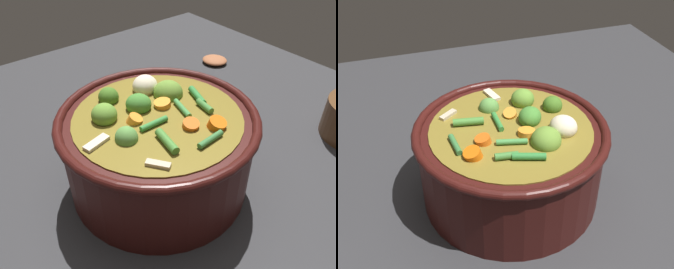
# 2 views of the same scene
# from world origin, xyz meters

# --- Properties ---
(ground_plane) EXTENTS (1.10, 1.10, 0.00)m
(ground_plane) POSITION_xyz_m (0.00, 0.00, 0.00)
(ground_plane) COLOR #2D2D30
(cooking_pot) EXTENTS (0.28, 0.28, 0.14)m
(cooking_pot) POSITION_xyz_m (0.00, -0.00, 0.07)
(cooking_pot) COLOR #38110F
(cooking_pot) RESTS_ON ground_plane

